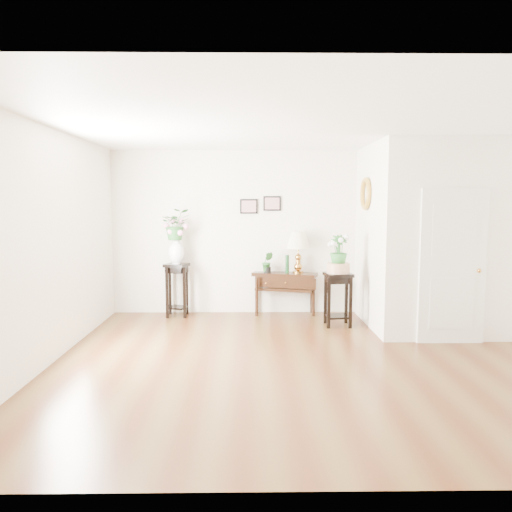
{
  "coord_description": "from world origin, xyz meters",
  "views": [
    {
      "loc": [
        -0.65,
        -5.86,
        1.9
      ],
      "look_at": [
        -0.55,
        1.3,
        1.14
      ],
      "focal_mm": 35.0,
      "sensor_mm": 36.0,
      "label": 1
    }
  ],
  "objects_px": {
    "console_table": "(285,294)",
    "plant_stand_a": "(177,290)",
    "plant_stand_b": "(338,299)",
    "table_lamp": "(298,252)"
  },
  "relations": [
    {
      "from": "table_lamp",
      "to": "plant_stand_b",
      "type": "height_order",
      "value": "table_lamp"
    },
    {
      "from": "console_table",
      "to": "plant_stand_a",
      "type": "xyz_separation_m",
      "value": [
        -1.83,
        -0.11,
        0.09
      ]
    },
    {
      "from": "table_lamp",
      "to": "plant_stand_b",
      "type": "bearing_deg",
      "value": -56.32
    },
    {
      "from": "console_table",
      "to": "plant_stand_a",
      "type": "height_order",
      "value": "plant_stand_a"
    },
    {
      "from": "table_lamp",
      "to": "plant_stand_b",
      "type": "distance_m",
      "value": 1.18
    },
    {
      "from": "console_table",
      "to": "plant_stand_a",
      "type": "relative_size",
      "value": 1.21
    },
    {
      "from": "plant_stand_b",
      "to": "plant_stand_a",
      "type": "bearing_deg",
      "value": 164.84
    },
    {
      "from": "plant_stand_b",
      "to": "console_table",
      "type": "bearing_deg",
      "value": 133.43
    },
    {
      "from": "table_lamp",
      "to": "plant_stand_a",
      "type": "bearing_deg",
      "value": -176.93
    },
    {
      "from": "console_table",
      "to": "table_lamp",
      "type": "distance_m",
      "value": 0.75
    }
  ]
}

